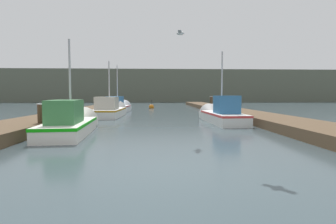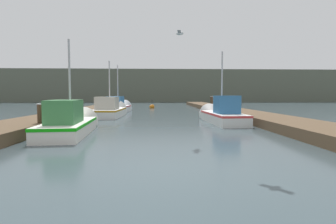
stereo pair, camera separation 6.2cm
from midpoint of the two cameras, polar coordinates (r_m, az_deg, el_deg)
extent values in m
plane|color=#38474C|center=(5.34, -0.53, -12.71)|extent=(200.00, 200.00, 0.00)
cube|color=brown|center=(21.88, -17.42, 0.14)|extent=(2.48, 40.00, 0.41)
cube|color=brown|center=(21.98, 13.00, 0.24)|extent=(2.48, 40.00, 0.41)
cube|color=#565B4C|center=(61.79, -2.54, 5.50)|extent=(120.00, 16.00, 6.83)
cube|color=silver|center=(10.56, -20.88, -3.33)|extent=(1.75, 4.23, 0.51)
cube|color=#11A80E|center=(10.54, -20.91, -2.27)|extent=(1.79, 4.26, 0.10)
cone|color=silver|center=(12.99, -18.32, -2.00)|extent=(1.42, 0.98, 1.35)
cube|color=#387A42|center=(10.01, -21.66, 0.10)|extent=(1.12, 1.80, 0.82)
cylinder|color=#B2B2B7|center=(10.80, -20.73, 6.48)|extent=(0.08, 0.08, 3.12)
cube|color=silver|center=(14.35, 11.81, -1.26)|extent=(1.62, 4.47, 0.56)
cube|color=#CE3838|center=(14.33, 11.82, -0.38)|extent=(1.65, 4.50, 0.10)
cone|color=silver|center=(16.87, 9.20, -0.49)|extent=(1.39, 0.91, 1.36)
cube|color=#2D6699|center=(13.77, 12.52, 1.61)|extent=(1.15, 1.29, 0.92)
cylinder|color=#B2B2B7|center=(14.63, 11.53, 6.40)|extent=(0.08, 0.08, 3.29)
cube|color=silver|center=(18.42, -12.90, -0.19)|extent=(1.83, 4.40, 0.56)
cube|color=#A5720F|center=(18.41, -12.91, 0.50)|extent=(1.86, 4.43, 0.10)
cone|color=silver|center=(20.96, -11.45, 0.30)|extent=(1.65, 0.89, 1.62)
cube|color=#B2AD9E|center=(17.86, -13.29, 1.91)|extent=(1.39, 1.49, 0.82)
cylinder|color=#B2B2B7|center=(18.71, -12.78, 5.77)|extent=(0.08, 0.08, 3.29)
cube|color=silver|center=(22.90, -11.18, 0.58)|extent=(1.90, 4.95, 0.56)
cube|color=maroon|center=(22.89, -11.18, 1.13)|extent=(1.93, 4.99, 0.10)
cone|color=silver|center=(25.73, -9.85, 0.94)|extent=(1.58, 1.00, 1.53)
cube|color=#2D6699|center=(22.28, -11.52, 2.29)|extent=(1.21, 2.06, 0.84)
cylinder|color=#B2B2B7|center=(23.24, -11.05, 5.67)|extent=(0.08, 0.08, 3.53)
cylinder|color=#473523|center=(23.47, 9.28, 1.63)|extent=(0.23, 0.23, 1.34)
cylinder|color=silver|center=(23.46, 9.30, 3.31)|extent=(0.26, 0.26, 0.04)
cylinder|color=#473523|center=(21.05, 10.26, 1.27)|extent=(0.29, 0.29, 1.25)
cylinder|color=silver|center=(21.03, 10.28, 3.03)|extent=(0.33, 0.33, 0.04)
cylinder|color=#473523|center=(11.40, -26.08, -1.39)|extent=(0.24, 0.24, 1.14)
cylinder|color=silver|center=(11.37, -26.16, 1.56)|extent=(0.28, 0.28, 0.04)
sphere|color=#BF6513|center=(29.55, -3.69, 1.11)|extent=(0.57, 0.57, 0.57)
cylinder|color=black|center=(29.53, -3.69, 2.15)|extent=(0.06, 0.06, 0.50)
ellipsoid|color=white|center=(9.85, 2.52, 16.72)|extent=(0.30, 0.20, 0.12)
cube|color=gray|center=(9.99, 2.62, 16.66)|extent=(0.18, 0.29, 0.07)
cube|color=gray|center=(9.73, 2.41, 17.02)|extent=(0.18, 0.29, 0.07)
camera|label=1|loc=(0.03, -90.12, -0.01)|focal=28.00mm
camera|label=2|loc=(0.03, 89.88, 0.01)|focal=28.00mm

